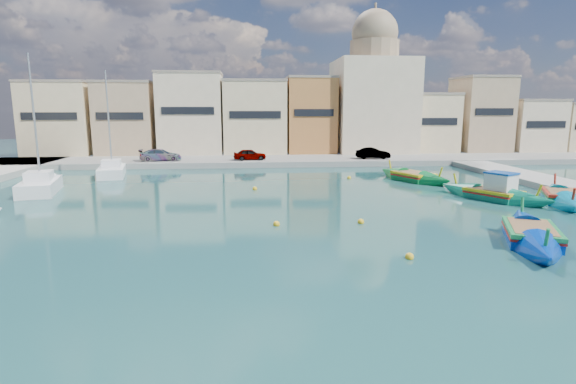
# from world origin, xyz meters

# --- Properties ---
(ground) EXTENTS (160.00, 160.00, 0.00)m
(ground) POSITION_xyz_m (0.00, 0.00, 0.00)
(ground) COLOR #163E42
(ground) RESTS_ON ground
(north_quay) EXTENTS (80.00, 8.00, 0.60)m
(north_quay) POSITION_xyz_m (0.00, 32.00, 0.30)
(north_quay) COLOR gray
(north_quay) RESTS_ON ground
(north_townhouses) EXTENTS (83.20, 7.87, 10.19)m
(north_townhouses) POSITION_xyz_m (6.68, 39.36, 5.00)
(north_townhouses) COLOR beige
(north_townhouses) RESTS_ON ground
(church_block) EXTENTS (10.00, 10.00, 19.10)m
(church_block) POSITION_xyz_m (10.00, 40.00, 8.41)
(church_block) COLOR beige
(church_block) RESTS_ON ground
(parked_cars) EXTENTS (28.24, 2.23, 1.30)m
(parked_cars) POSITION_xyz_m (-6.94, 30.50, 1.24)
(parked_cars) COLOR #4C1919
(parked_cars) RESTS_ON north_quay
(luzzu_blue_cabin) EXTENTS (6.09, 8.42, 3.02)m
(luzzu_blue_cabin) POSITION_xyz_m (10.31, 9.33, 0.37)
(luzzu_blue_cabin) COLOR #0A7254
(luzzu_blue_cabin) RESTS_ON ground
(luzzu_cyan_mid) EXTENTS (5.98, 9.04, 2.68)m
(luzzu_cyan_mid) POSITION_xyz_m (14.50, 8.12, 0.28)
(luzzu_cyan_mid) COLOR #0079A1
(luzzu_cyan_mid) RESTS_ON ground
(luzzu_green) EXTENTS (5.46, 8.67, 2.69)m
(luzzu_green) POSITION_xyz_m (7.78, 17.97, 0.29)
(luzzu_green) COLOR #0A6E30
(luzzu_green) RESTS_ON ground
(luzzu_blue_south) EXTENTS (5.84, 9.37, 2.70)m
(luzzu_blue_south) POSITION_xyz_m (6.66, -0.49, 0.28)
(luzzu_blue_south) COLOR #0032A7
(luzzu_blue_south) RESTS_ON ground
(yacht_north) EXTENTS (3.82, 8.17, 10.52)m
(yacht_north) POSITION_xyz_m (-19.81, 24.77, 0.41)
(yacht_north) COLOR white
(yacht_north) RESTS_ON ground
(yacht_midnorth) EXTENTS (4.04, 8.11, 11.05)m
(yacht_midnorth) POSITION_xyz_m (-22.67, 16.38, 0.44)
(yacht_midnorth) COLOR white
(yacht_midnorth) RESTS_ON ground
(mooring_buoys) EXTENTS (17.97, 22.43, 0.36)m
(mooring_buoys) POSITION_xyz_m (0.33, 6.65, 0.08)
(mooring_buoys) COLOR yellow
(mooring_buoys) RESTS_ON ground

